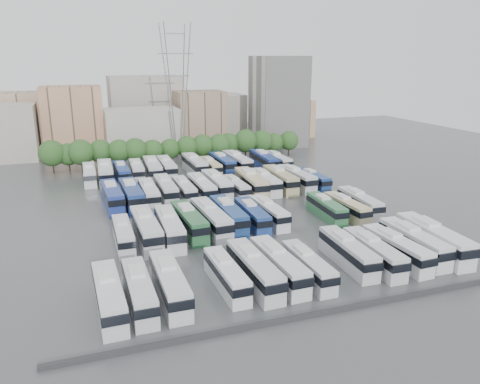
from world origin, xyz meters
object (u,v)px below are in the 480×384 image
object	(u,v)px
bus_r0_s5	(254,269)
bus_r0_s6	(279,265)
bus_r2_s5	(184,190)
bus_r1_s3	(169,227)
electricity_pylon	(177,86)
bus_r3_s7	(195,165)
bus_r2_s7	(217,184)
bus_r1_s13	(360,203)
bus_r3_s8	(210,166)
bus_r1_s2	(146,229)
bus_r1_s11	(326,208)
bus_r3_s4	(153,169)
bus_r0_s12	(414,242)
bus_r1_s1	(123,234)
bus_r0_s7	(308,266)
bus_r0_s9	(348,252)
bus_r2_s11	(280,179)
bus_r3_s10	(237,162)
bus_r3_s12	(264,161)
bus_r2_s8	(236,187)
bus_r2_s6	(202,187)
bus_r1_s8	(269,212)
apartment_tower	(278,101)
bus_r2_s3	(149,193)
bus_r2_s12	(296,178)
bus_r2_s1	(112,196)
bus_r2_s4	(166,189)
bus_r3_s13	(277,161)
bus_r1_s6	(229,215)
bus_r2_s2	(131,195)
bus_r2_s13	(313,179)
bus_r1_s4	(189,221)
bus_r2_s10	(265,182)
bus_r1_s5	(211,219)
bus_r0_s11	(396,249)
bus_r1_s12	(346,208)
bus_r1_s7	(252,215)
bus_r3_s9	(222,163)
bus_r3_s3	(137,170)
bus_r3_s1	(105,173)

from	to	relation	value
bus_r0_s5	bus_r0_s6	size ratio (longest dim) A/B	1.02
bus_r2_s5	bus_r1_s3	bearing A→B (deg)	-108.83
electricity_pylon	bus_r3_s7	distance (m)	25.51
bus_r2_s7	bus_r1_s13	bearing A→B (deg)	-44.07
bus_r3_s8	bus_r1_s2	bearing A→B (deg)	-119.80
bus_r1_s11	bus_r3_s4	bearing A→B (deg)	125.13
bus_r0_s12	bus_r1_s1	world-z (taller)	bus_r0_s12
bus_r0_s7	bus_r3_s4	distance (m)	55.82
bus_r0_s9	bus_r2_s5	distance (m)	37.94
bus_r1_s2	bus_r1_s11	distance (m)	29.73
bus_r2_s5	bus_r2_s11	size ratio (longest dim) A/B	0.88
bus_r3_s10	bus_r0_s9	bearing A→B (deg)	-95.56
bus_r3_s12	bus_r2_s8	bearing A→B (deg)	-124.31
bus_r2_s6	bus_r1_s8	bearing A→B (deg)	-69.73
apartment_tower	bus_r0_s9	bearing A→B (deg)	-107.53
electricity_pylon	bus_r2_s3	size ratio (longest dim) A/B	2.79
bus_r2_s12	bus_r3_s4	bearing A→B (deg)	144.38
bus_r2_s1	bus_r2_s4	xyz separation A→B (m)	(9.89, 1.36, -0.05)
bus_r2_s8	bus_r2_s12	distance (m)	13.63
bus_r1_s8	bus_r3_s13	distance (m)	38.02
bus_r1_s6	bus_r2_s12	xyz separation A→B (m)	(20.05, 17.31, 0.03)
bus_r2_s8	bus_r1_s8	bearing A→B (deg)	-91.08
bus_r1_s11	bus_r2_s2	world-z (taller)	bus_r2_s2
bus_r2_s13	bus_r1_s4	bearing A→B (deg)	-152.81
bus_r2_s7	bus_r2_s10	distance (m)	9.84
bus_r1_s6	bus_r0_s5	bearing A→B (deg)	-99.10
bus_r1_s4	bus_r1_s5	world-z (taller)	bus_r1_s5
bus_r1_s8	bus_r1_s5	bearing A→B (deg)	-177.73
bus_r0_s11	bus_r1_s12	distance (m)	17.78
bus_r2_s5	bus_r1_s7	bearing A→B (deg)	-69.40
bus_r1_s4	bus_r1_s6	bearing A→B (deg)	4.33
bus_r0_s7	bus_r1_s6	distance (m)	20.62
bus_r0_s6	bus_r3_s9	size ratio (longest dim) A/B	0.97
bus_r0_s9	bus_r2_s11	xyz separation A→B (m)	(6.46, 35.94, 0.20)
bus_r1_s5	bus_r2_s13	xyz separation A→B (m)	(26.50, 17.32, -0.34)
bus_r0_s11	bus_r2_s8	size ratio (longest dim) A/B	1.10
bus_r1_s11	bus_r2_s10	distance (m)	18.83
bus_r1_s1	bus_r3_s12	xyz separation A→B (m)	(36.30, 36.91, 0.39)
bus_r1_s6	bus_r2_s3	world-z (taller)	bus_r1_s6
bus_r3_s3	bus_r2_s5	bearing A→B (deg)	-68.98
bus_r1_s12	bus_r2_s10	distance (m)	20.47
bus_r1_s7	bus_r1_s8	distance (m)	3.19
bus_r1_s6	bus_r3_s9	bearing A→B (deg)	74.44
bus_r2_s6	bus_r2_s11	distance (m)	16.51
bus_r0_s5	bus_r1_s11	size ratio (longest dim) A/B	1.12
bus_r0_s7	bus_r2_s10	size ratio (longest dim) A/B	0.89
bus_r1_s4	bus_r3_s8	bearing A→B (deg)	66.69
bus_r3_s1	bus_r0_s6	bearing A→B (deg)	-71.10
bus_r3_s8	bus_r2_s2	bearing A→B (deg)	-138.55
bus_r1_s7	bus_r2_s6	xyz separation A→B (m)	(-3.51, 17.81, 0.16)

